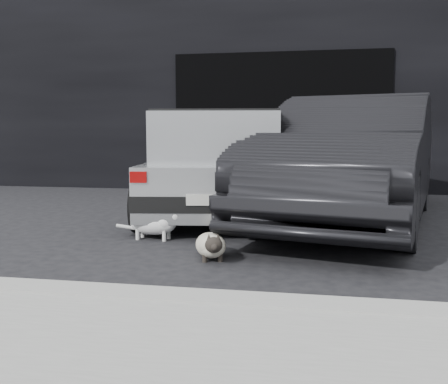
% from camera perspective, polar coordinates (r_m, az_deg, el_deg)
% --- Properties ---
extents(ground, '(80.00, 80.00, 0.00)m').
position_cam_1_polar(ground, '(5.81, -6.47, -4.22)').
color(ground, black).
rests_on(ground, ground).
extents(building_facade, '(34.00, 4.00, 5.00)m').
position_cam_1_polar(building_facade, '(11.57, 7.21, 13.59)').
color(building_facade, black).
rests_on(building_facade, ground).
extents(garage_opening, '(4.00, 0.10, 2.60)m').
position_cam_1_polar(garage_opening, '(9.48, 6.42, 7.87)').
color(garage_opening, black).
rests_on(garage_opening, ground).
extents(curb, '(18.00, 0.25, 0.12)m').
position_cam_1_polar(curb, '(3.11, -2.61, -12.70)').
color(curb, '#989893').
rests_on(curb, ground).
extents(silver_hatchback, '(2.24, 3.91, 1.37)m').
position_cam_1_polar(silver_hatchback, '(6.72, -0.53, 3.71)').
color(silver_hatchback, '#BBBEC0').
rests_on(silver_hatchback, ground).
extents(second_car, '(2.71, 5.02, 1.57)m').
position_cam_1_polar(second_car, '(6.31, 14.56, 3.66)').
color(second_car, black).
rests_on(second_car, ground).
extents(cat_siamese, '(0.41, 0.75, 0.27)m').
position_cam_1_polar(cat_siamese, '(4.39, -1.48, -6.09)').
color(cat_siamese, beige).
rests_on(cat_siamese, ground).
extents(cat_white, '(0.75, 0.29, 0.35)m').
position_cam_1_polar(cat_white, '(5.23, -7.77, -3.58)').
color(cat_white, white).
rests_on(cat_white, ground).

